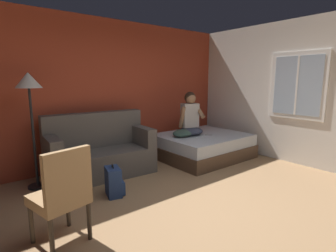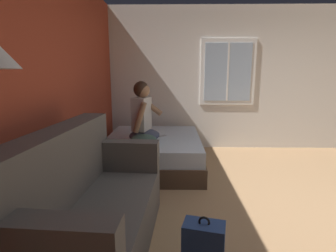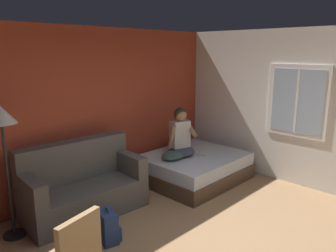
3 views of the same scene
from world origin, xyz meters
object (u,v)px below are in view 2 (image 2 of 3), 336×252
(person_seated, at_px, (143,117))
(backpack, at_px, (204,248))
(cell_phone, at_px, (163,136))
(couch, at_px, (88,208))
(throw_pillow, at_px, (144,139))
(bed, at_px, (153,152))

(person_seated, bearing_deg, backpack, -162.09)
(backpack, bearing_deg, cell_phone, 9.54)
(couch, height_order, throw_pillow, couch)
(backpack, relative_size, throw_pillow, 0.95)
(couch, xyz_separation_m, backpack, (-0.21, -0.91, -0.20))
(couch, bearing_deg, bed, -10.16)
(backpack, bearing_deg, couch, 77.24)
(person_seated, distance_m, throw_pillow, 0.36)
(couch, distance_m, cell_phone, 2.18)
(backpack, distance_m, cell_phone, 2.38)
(couch, height_order, cell_phone, couch)
(bed, relative_size, cell_phone, 12.34)
(throw_pillow, xyz_separation_m, cell_phone, (0.48, -0.25, -0.07))
(bed, height_order, cell_phone, cell_phone)
(backpack, bearing_deg, person_seated, 17.91)
(bed, distance_m, cell_phone, 0.29)
(person_seated, bearing_deg, bed, -30.09)
(backpack, bearing_deg, throw_pillow, 19.11)
(bed, xyz_separation_m, cell_phone, (0.03, -0.15, 0.25))
(person_seated, height_order, cell_phone, person_seated)
(person_seated, height_order, throw_pillow, person_seated)
(couch, bearing_deg, cell_phone, -13.76)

